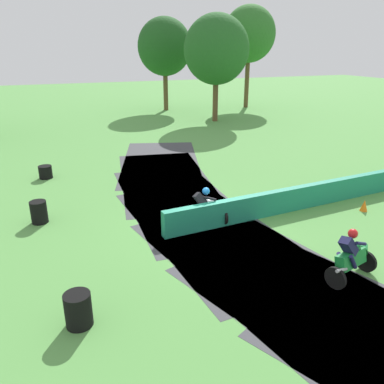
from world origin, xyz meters
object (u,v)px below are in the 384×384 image
at_px(motorcycle_lead_white, 206,209).
at_px(traffic_cone, 364,205).
at_px(motorcycle_chase_green, 352,256).
at_px(tire_stack_mid_a, 39,212).
at_px(tire_stack_near, 45,172).
at_px(tire_stack_mid_b, 78,310).

relative_size(motorcycle_lead_white, traffic_cone, 3.84).
relative_size(motorcycle_chase_green, traffic_cone, 3.82).
bearing_deg(tire_stack_mid_a, motorcycle_lead_white, -24.09).
xyz_separation_m(tire_stack_near, tire_stack_mid_b, (0.28, -11.24, 0.10)).
height_order(motorcycle_chase_green, tire_stack_mid_a, motorcycle_chase_green).
height_order(motorcycle_lead_white, traffic_cone, motorcycle_lead_white).
xyz_separation_m(motorcycle_lead_white, motorcycle_chase_green, (2.32, -4.40, 0.02)).
bearing_deg(tire_stack_mid_b, motorcycle_chase_green, -5.94).
relative_size(motorcycle_lead_white, tire_stack_mid_a, 2.11).
distance_m(tire_stack_mid_a, tire_stack_mid_b, 6.11).
bearing_deg(motorcycle_chase_green, tire_stack_mid_a, 138.50).
height_order(motorcycle_lead_white, motorcycle_chase_green, motorcycle_chase_green).
distance_m(tire_stack_near, traffic_cone, 14.03).
bearing_deg(tire_stack_mid_a, tire_stack_mid_b, -83.64).
xyz_separation_m(tire_stack_mid_a, traffic_cone, (11.46, -3.46, -0.18)).
height_order(motorcycle_chase_green, tire_stack_mid_b, motorcycle_chase_green).
distance_m(tire_stack_near, tire_stack_mid_a, 5.19).
bearing_deg(tire_stack_near, tire_stack_mid_b, -88.58).
bearing_deg(motorcycle_chase_green, traffic_cone, 41.55).
distance_m(motorcycle_lead_white, traffic_cone, 6.19).
xyz_separation_m(motorcycle_lead_white, tire_stack_near, (-4.97, 7.57, -0.34)).
xyz_separation_m(motorcycle_chase_green, tire_stack_mid_a, (-7.69, 6.80, -0.25)).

